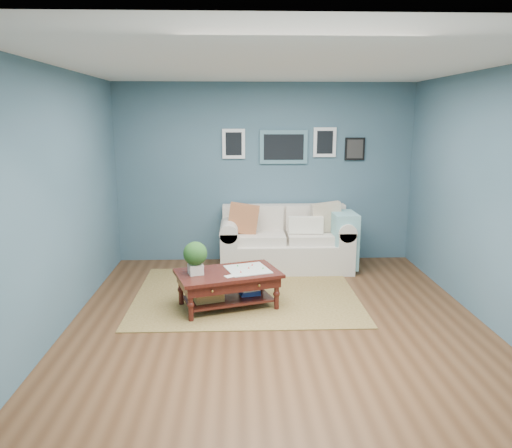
{
  "coord_description": "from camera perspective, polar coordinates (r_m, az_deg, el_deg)",
  "views": [
    {
      "loc": [
        -0.42,
        -5.07,
        2.2
      ],
      "look_at": [
        -0.19,
        1.0,
        0.89
      ],
      "focal_mm": 35.0,
      "sensor_mm": 36.0,
      "label": 1
    }
  ],
  "objects": [
    {
      "name": "loveseat",
      "position": [
        7.36,
        4.03,
        -1.93
      ],
      "size": [
        1.95,
        0.88,
        1.0
      ],
      "color": "white",
      "rests_on": "ground"
    },
    {
      "name": "room_shell",
      "position": [
        5.22,
        2.59,
        2.9
      ],
      "size": [
        5.0,
        5.02,
        2.7
      ],
      "color": "brown",
      "rests_on": "ground"
    },
    {
      "name": "coffee_table",
      "position": [
        5.83,
        -3.83,
        -6.22
      ],
      "size": [
        1.32,
        1.01,
        0.82
      ],
      "rotation": [
        0.0,
        0.0,
        0.31
      ],
      "color": "black",
      "rests_on": "ground"
    },
    {
      "name": "area_rug",
      "position": [
        6.35,
        -1.13,
        -8.03
      ],
      "size": [
        2.75,
        2.2,
        0.01
      ],
      "primitive_type": "cube",
      "color": "brown",
      "rests_on": "ground"
    }
  ]
}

